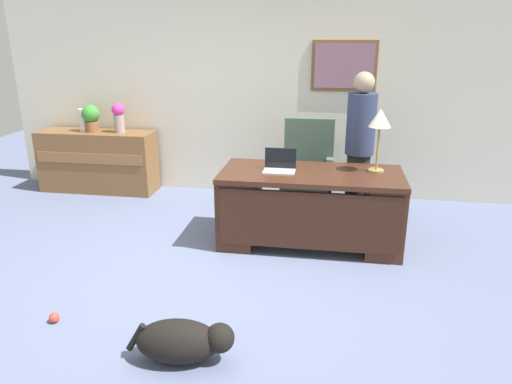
{
  "coord_description": "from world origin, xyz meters",
  "views": [
    {
      "loc": [
        0.97,
        -3.73,
        2.12
      ],
      "look_at": [
        0.32,
        0.3,
        0.75
      ],
      "focal_mm": 33.42,
      "sensor_mm": 36.0,
      "label": 1
    }
  ],
  "objects_px": {
    "laptop": "(280,166)",
    "dog_toy_ball": "(54,318)",
    "person_standing": "(359,148)",
    "desk_lamp": "(380,122)",
    "vase_with_flowers": "(119,116)",
    "dog_lying": "(183,341)",
    "armchair": "(307,173)",
    "potted_plant": "(91,117)",
    "vase_empty": "(83,120)",
    "desk": "(310,206)",
    "credenza": "(98,161)"
  },
  "relations": [
    {
      "from": "armchair",
      "to": "dog_toy_ball",
      "type": "height_order",
      "value": "armchair"
    },
    {
      "from": "armchair",
      "to": "potted_plant",
      "type": "bearing_deg",
      "value": 172.48
    },
    {
      "from": "desk",
      "to": "vase_with_flowers",
      "type": "xyz_separation_m",
      "value": [
        -2.65,
        1.34,
        0.63
      ]
    },
    {
      "from": "desk",
      "to": "desk_lamp",
      "type": "xyz_separation_m",
      "value": [
        0.65,
        0.15,
        0.86
      ]
    },
    {
      "from": "person_standing",
      "to": "vase_with_flowers",
      "type": "xyz_separation_m",
      "value": [
        -3.14,
        0.66,
        0.16
      ]
    },
    {
      "from": "vase_with_flowers",
      "to": "vase_empty",
      "type": "xyz_separation_m",
      "value": [
        -0.51,
        -0.0,
        -0.07
      ]
    },
    {
      "from": "desk",
      "to": "armchair",
      "type": "bearing_deg",
      "value": 95.04
    },
    {
      "from": "person_standing",
      "to": "dog_lying",
      "type": "distance_m",
      "value": 3.07
    },
    {
      "from": "potted_plant",
      "to": "desk_lamp",
      "type": "bearing_deg",
      "value": -17.94
    },
    {
      "from": "credenza",
      "to": "dog_toy_ball",
      "type": "height_order",
      "value": "credenza"
    },
    {
      "from": "dog_lying",
      "to": "vase_empty",
      "type": "height_order",
      "value": "vase_empty"
    },
    {
      "from": "person_standing",
      "to": "dog_toy_ball",
      "type": "distance_m",
      "value": 3.5
    },
    {
      "from": "person_standing",
      "to": "laptop",
      "type": "bearing_deg",
      "value": -141.23
    },
    {
      "from": "person_standing",
      "to": "dog_toy_ball",
      "type": "height_order",
      "value": "person_standing"
    },
    {
      "from": "desk",
      "to": "laptop",
      "type": "xyz_separation_m",
      "value": [
        -0.32,
        0.02,
        0.41
      ]
    },
    {
      "from": "person_standing",
      "to": "potted_plant",
      "type": "relative_size",
      "value": 4.8
    },
    {
      "from": "vase_empty",
      "to": "potted_plant",
      "type": "xyz_separation_m",
      "value": [
        0.11,
        0.0,
        0.05
      ]
    },
    {
      "from": "armchair",
      "to": "potted_plant",
      "type": "relative_size",
      "value": 3.17
    },
    {
      "from": "laptop",
      "to": "dog_lying",
      "type": "bearing_deg",
      "value": -101.21
    },
    {
      "from": "dog_lying",
      "to": "laptop",
      "type": "distance_m",
      "value": 2.21
    },
    {
      "from": "armchair",
      "to": "desk",
      "type": "bearing_deg",
      "value": -84.96
    },
    {
      "from": "vase_with_flowers",
      "to": "vase_empty",
      "type": "relative_size",
      "value": 1.29
    },
    {
      "from": "desk",
      "to": "vase_empty",
      "type": "distance_m",
      "value": 3.48
    },
    {
      "from": "vase_with_flowers",
      "to": "dog_lying",
      "type": "bearing_deg",
      "value": -60.48
    },
    {
      "from": "laptop",
      "to": "desk_lamp",
      "type": "height_order",
      "value": "desk_lamp"
    },
    {
      "from": "credenza",
      "to": "vase_empty",
      "type": "relative_size",
      "value": 5.23
    },
    {
      "from": "dog_lying",
      "to": "vase_with_flowers",
      "type": "bearing_deg",
      "value": 119.52
    },
    {
      "from": "desk",
      "to": "vase_with_flowers",
      "type": "height_order",
      "value": "vase_with_flowers"
    },
    {
      "from": "credenza",
      "to": "dog_toy_ball",
      "type": "distance_m",
      "value": 3.34
    },
    {
      "from": "dog_lying",
      "to": "vase_empty",
      "type": "xyz_separation_m",
      "value": [
        -2.43,
        3.38,
        0.83
      ]
    },
    {
      "from": "laptop",
      "to": "potted_plant",
      "type": "bearing_deg",
      "value": 154.09
    },
    {
      "from": "person_standing",
      "to": "dog_toy_ball",
      "type": "bearing_deg",
      "value": -133.87
    },
    {
      "from": "dog_lying",
      "to": "dog_toy_ball",
      "type": "relative_size",
      "value": 9.4
    },
    {
      "from": "armchair",
      "to": "vase_empty",
      "type": "xyz_separation_m",
      "value": [
        -3.08,
        0.39,
        0.49
      ]
    },
    {
      "from": "vase_with_flowers",
      "to": "potted_plant",
      "type": "height_order",
      "value": "vase_with_flowers"
    },
    {
      "from": "laptop",
      "to": "dog_toy_ball",
      "type": "distance_m",
      "value": 2.48
    },
    {
      "from": "desk",
      "to": "desk_lamp",
      "type": "relative_size",
      "value": 2.88
    },
    {
      "from": "laptop",
      "to": "dog_toy_ball",
      "type": "bearing_deg",
      "value": -130.59
    },
    {
      "from": "dog_lying",
      "to": "laptop",
      "type": "xyz_separation_m",
      "value": [
        0.41,
        2.06,
        0.68
      ]
    },
    {
      "from": "person_standing",
      "to": "dog_lying",
      "type": "bearing_deg",
      "value": -114.32
    },
    {
      "from": "laptop",
      "to": "vase_with_flowers",
      "type": "distance_m",
      "value": 2.68
    },
    {
      "from": "desk",
      "to": "person_standing",
      "type": "relative_size",
      "value": 1.07
    },
    {
      "from": "desk",
      "to": "dog_lying",
      "type": "bearing_deg",
      "value": -109.7
    },
    {
      "from": "person_standing",
      "to": "desk_lamp",
      "type": "xyz_separation_m",
      "value": [
        0.15,
        -0.53,
        0.39
      ]
    },
    {
      "from": "potted_plant",
      "to": "dog_toy_ball",
      "type": "bearing_deg",
      "value": -68.98
    },
    {
      "from": "person_standing",
      "to": "potted_plant",
      "type": "distance_m",
      "value": 3.61
    },
    {
      "from": "vase_with_flowers",
      "to": "dog_toy_ball",
      "type": "height_order",
      "value": "vase_with_flowers"
    },
    {
      "from": "armchair",
      "to": "dog_toy_ball",
      "type": "distance_m",
      "value": 3.28
    },
    {
      "from": "laptop",
      "to": "armchair",
      "type": "bearing_deg",
      "value": 75.66
    },
    {
      "from": "desk",
      "to": "vase_empty",
      "type": "bearing_deg",
      "value": 156.97
    }
  ]
}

